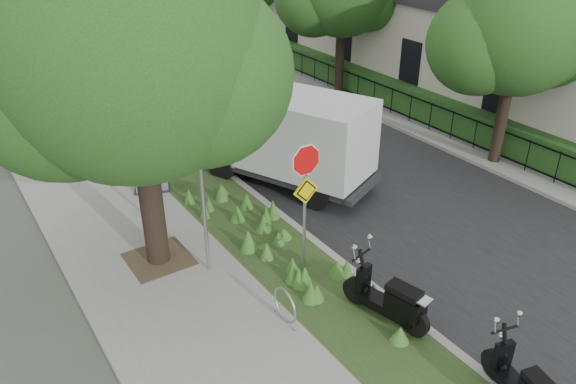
% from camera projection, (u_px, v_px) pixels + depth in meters
% --- Properties ---
extents(ground, '(120.00, 120.00, 0.00)m').
position_uv_depth(ground, '(367.00, 266.00, 13.10)').
color(ground, '#4C5147').
rests_on(ground, ground).
extents(sidewalk_near, '(3.50, 60.00, 0.12)m').
position_uv_depth(sidewalk_near, '(67.00, 156.00, 18.31)').
color(sidewalk_near, gray).
rests_on(sidewalk_near, ground).
extents(verge, '(2.00, 60.00, 0.12)m').
position_uv_depth(verge, '(147.00, 138.00, 19.65)').
color(verge, '#24411C').
rests_on(verge, ground).
extents(kerb_near, '(0.20, 60.00, 0.13)m').
position_uv_depth(kerb_near, '(174.00, 132.00, 20.14)').
color(kerb_near, '#9E9991').
rests_on(kerb_near, ground).
extents(road, '(7.00, 60.00, 0.01)m').
position_uv_depth(road, '(257.00, 114.00, 21.87)').
color(road, black).
rests_on(road, ground).
extents(kerb_far, '(0.20, 60.00, 0.13)m').
position_uv_depth(kerb_far, '(329.00, 96.00, 23.55)').
color(kerb_far, '#9E9991').
rests_on(kerb_far, ground).
extents(footpath_far, '(3.20, 60.00, 0.12)m').
position_uv_depth(footpath_far, '(360.00, 90.00, 24.38)').
color(footpath_far, gray).
rests_on(footpath_far, ground).
extents(street_tree_main, '(6.21, 5.54, 7.66)m').
position_uv_depth(street_tree_main, '(128.00, 61.00, 10.91)').
color(street_tree_main, black).
rests_on(street_tree_main, ground).
extents(bare_post, '(0.08, 0.08, 4.00)m').
position_uv_depth(bare_post, '(203.00, 192.00, 11.84)').
color(bare_post, '#A5A8AD').
rests_on(bare_post, ground).
extents(bike_hoop, '(0.06, 0.78, 0.77)m').
position_uv_depth(bike_hoop, '(285.00, 305.00, 11.11)').
color(bike_hoop, '#A5A8AD').
rests_on(bike_hoop, ground).
extents(sign_assembly, '(0.94, 0.08, 3.22)m').
position_uv_depth(sign_assembly, '(306.00, 184.00, 11.73)').
color(sign_assembly, '#A5A8AD').
rests_on(sign_assembly, ground).
extents(fence_far, '(0.04, 24.00, 1.00)m').
position_uv_depth(fence_far, '(343.00, 80.00, 23.60)').
color(fence_far, black).
rests_on(fence_far, ground).
extents(hedge_far, '(1.00, 24.00, 1.10)m').
position_uv_depth(hedge_far, '(356.00, 77.00, 23.94)').
color(hedge_far, '#1A4518').
rests_on(hedge_far, footpath_far).
extents(far_tree_a, '(4.60, 4.10, 6.22)m').
position_uv_depth(far_tree_a, '(515.00, 33.00, 16.01)').
color(far_tree_a, black).
rests_on(far_tree_a, ground).
extents(scooter_near, '(0.71, 1.99, 0.96)m').
position_uv_depth(scooter_near, '(394.00, 304.00, 11.00)').
color(scooter_near, black).
rests_on(scooter_near, ground).
extents(box_truck, '(3.87, 5.51, 2.34)m').
position_uv_depth(box_truck, '(290.00, 136.00, 16.06)').
color(box_truck, '#262628').
rests_on(box_truck, ground).
extents(utility_cabinet, '(1.18, 1.00, 1.34)m').
position_uv_depth(utility_cabinet, '(150.00, 169.00, 15.91)').
color(utility_cabinet, '#262628').
rests_on(utility_cabinet, ground).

